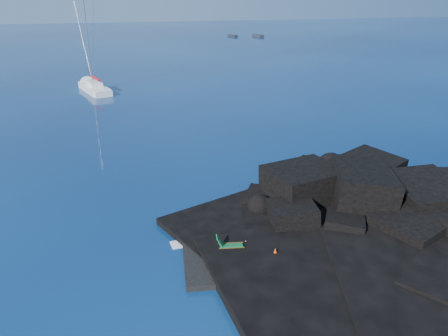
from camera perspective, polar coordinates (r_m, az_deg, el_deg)
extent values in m
plane|color=#031234|center=(25.94, -5.59, -13.13)|extent=(400.00, 400.00, 0.00)
cube|color=black|center=(27.15, 3.87, -11.27)|extent=(9.08, 6.86, 0.70)
cube|color=white|center=(27.13, 2.10, -10.31)|extent=(1.97, 1.54, 0.05)
cone|color=#E7450C|center=(26.34, 6.71, -10.89)|extent=(0.50, 0.50, 0.58)
cube|color=black|center=(152.03, 1.14, 16.80)|extent=(2.58, 4.34, 0.55)
cube|color=#27282D|center=(152.08, 4.47, 16.74)|extent=(2.72, 5.29, 0.68)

